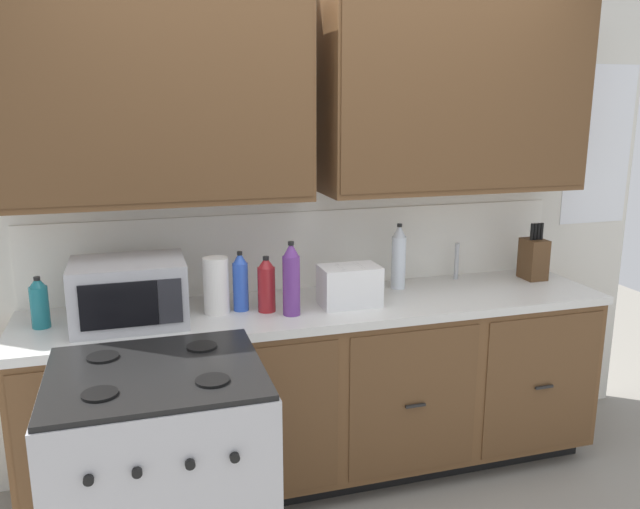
{
  "coord_description": "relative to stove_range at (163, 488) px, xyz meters",
  "views": [
    {
      "loc": [
        -0.86,
        -2.5,
        1.85
      ],
      "look_at": [
        -0.03,
        0.27,
        1.17
      ],
      "focal_mm": 35.76,
      "sensor_mm": 36.0,
      "label": 1
    }
  ],
  "objects": [
    {
      "name": "stove_range",
      "position": [
        0.0,
        0.0,
        0.0
      ],
      "size": [
        0.76,
        0.68,
        0.95
      ],
      "color": "#B7B7BC",
      "rests_on": "ground_plane"
    },
    {
      "name": "microwave",
      "position": [
        -0.08,
        0.6,
        0.59
      ],
      "size": [
        0.48,
        0.37,
        0.28
      ],
      "color": "#B7B7BC",
      "rests_on": "counter_run"
    },
    {
      "name": "toaster",
      "position": [
        0.92,
        0.57,
        0.54
      ],
      "size": [
        0.28,
        0.18,
        0.19
      ],
      "color": "white",
      "rests_on": "counter_run"
    },
    {
      "name": "bottle_red",
      "position": [
        0.53,
        0.59,
        0.57
      ],
      "size": [
        0.08,
        0.08,
        0.26
      ],
      "color": "maroon",
      "rests_on": "counter_run"
    },
    {
      "name": "paper_towel_roll",
      "position": [
        0.3,
        0.64,
        0.58
      ],
      "size": [
        0.12,
        0.12,
        0.26
      ],
      "primitive_type": "cylinder",
      "color": "white",
      "rests_on": "counter_run"
    },
    {
      "name": "bottle_blue",
      "position": [
        0.42,
        0.64,
        0.58
      ],
      "size": [
        0.07,
        0.07,
        0.28
      ],
      "color": "blue",
      "rests_on": "counter_run"
    },
    {
      "name": "bottle_clear",
      "position": [
        1.26,
        0.77,
        0.61
      ],
      "size": [
        0.07,
        0.07,
        0.34
      ],
      "color": "silver",
      "rests_on": "counter_run"
    },
    {
      "name": "ground_plane",
      "position": [
        0.81,
        0.33,
        -0.47
      ],
      "size": [
        8.0,
        8.0,
        0.0
      ],
      "primitive_type": "plane",
      "color": "gray"
    },
    {
      "name": "bottle_violet",
      "position": [
        0.62,
        0.51,
        0.61
      ],
      "size": [
        0.08,
        0.08,
        0.34
      ],
      "color": "#663384",
      "rests_on": "counter_run"
    },
    {
      "name": "counter_run",
      "position": [
        0.82,
        0.63,
        0.0
      ],
      "size": [
        2.82,
        0.64,
        0.92
      ],
      "color": "black",
      "rests_on": "ground_plane"
    },
    {
      "name": "knife_block",
      "position": [
        2.04,
        0.73,
        0.56
      ],
      "size": [
        0.11,
        0.14,
        0.31
      ],
      "color": "#52361E",
      "rests_on": "counter_run"
    },
    {
      "name": "wall_unit",
      "position": [
        0.82,
        0.83,
        1.18
      ],
      "size": [
        3.99,
        0.4,
        2.48
      ],
      "color": "silver",
      "rests_on": "ground_plane"
    },
    {
      "name": "sink_faucet",
      "position": [
        1.63,
        0.84,
        0.55
      ],
      "size": [
        0.02,
        0.02,
        0.2
      ],
      "primitive_type": "cylinder",
      "color": "#B2B5BA",
      "rests_on": "counter_run"
    },
    {
      "name": "bottle_teal",
      "position": [
        -0.45,
        0.66,
        0.56
      ],
      "size": [
        0.08,
        0.08,
        0.23
      ],
      "color": "#1E707A",
      "rests_on": "counter_run"
    }
  ]
}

